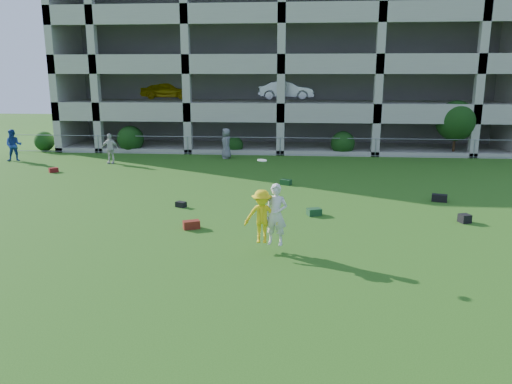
# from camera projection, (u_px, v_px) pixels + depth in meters

# --- Properties ---
(ground) EXTENTS (100.00, 100.00, 0.00)m
(ground) POSITION_uv_depth(u_px,v_px,m) (252.00, 268.00, 13.54)
(ground) COLOR #235114
(ground) RESTS_ON ground
(bystander_a) EXTENTS (1.12, 1.00, 1.90)m
(bystander_a) POSITION_uv_depth(u_px,v_px,m) (14.00, 145.00, 29.75)
(bystander_a) COLOR #203E92
(bystander_a) RESTS_ON ground
(bystander_b) EXTENTS (1.03, 0.44, 1.75)m
(bystander_b) POSITION_uv_depth(u_px,v_px,m) (110.00, 149.00, 28.98)
(bystander_b) COLOR silver
(bystander_b) RESTS_ON ground
(bystander_c) EXTENTS (0.82, 1.04, 1.87)m
(bystander_c) POSITION_uv_depth(u_px,v_px,m) (226.00, 143.00, 30.68)
(bystander_c) COLOR slate
(bystander_c) RESTS_ON ground
(bag_red_a) EXTENTS (0.62, 0.50, 0.28)m
(bag_red_a) POSITION_uv_depth(u_px,v_px,m) (191.00, 225.00, 16.92)
(bag_red_a) COLOR #520E0F
(bag_red_a) RESTS_ON ground
(bag_black_b) EXTENTS (0.47, 0.40, 0.22)m
(bag_black_b) POSITION_uv_depth(u_px,v_px,m) (181.00, 204.00, 19.64)
(bag_black_b) COLOR black
(bag_black_b) RESTS_ON ground
(bag_green_c) EXTENTS (0.59, 0.51, 0.26)m
(bag_green_c) POSITION_uv_depth(u_px,v_px,m) (314.00, 212.00, 18.51)
(bag_green_c) COLOR #143714
(bag_green_c) RESTS_ON ground
(crate_d) EXTENTS (0.45, 0.45, 0.30)m
(crate_d) POSITION_uv_depth(u_px,v_px,m) (465.00, 218.00, 17.61)
(crate_d) COLOR black
(crate_d) RESTS_ON ground
(bag_black_e) EXTENTS (0.66, 0.45, 0.30)m
(bag_black_e) POSITION_uv_depth(u_px,v_px,m) (439.00, 198.00, 20.49)
(bag_black_e) COLOR black
(bag_black_e) RESTS_ON ground
(bag_red_f) EXTENTS (0.52, 0.51, 0.24)m
(bag_red_f) POSITION_uv_depth(u_px,v_px,m) (54.00, 170.00, 26.56)
(bag_red_f) COLOR #57130F
(bag_red_f) RESTS_ON ground
(bag_green_g) EXTENTS (0.58, 0.50, 0.25)m
(bag_green_g) POSITION_uv_depth(u_px,v_px,m) (286.00, 182.00, 23.59)
(bag_green_g) COLOR #12331B
(bag_green_g) RESTS_ON ground
(frisbee_contest) EXTENTS (1.30, 0.65, 2.56)m
(frisbee_contest) POSITION_uv_depth(u_px,v_px,m) (267.00, 216.00, 14.53)
(frisbee_contest) COLOR yellow
(frisbee_contest) RESTS_ON ground
(parking_garage) EXTENTS (30.00, 14.00, 12.00)m
(parking_garage) POSITION_uv_depth(u_px,v_px,m) (285.00, 62.00, 38.99)
(parking_garage) COLOR #9E998C
(parking_garage) RESTS_ON ground
(fence) EXTENTS (36.06, 0.06, 1.20)m
(fence) POSITION_uv_depth(u_px,v_px,m) (280.00, 146.00, 31.81)
(fence) COLOR gray
(fence) RESTS_ON ground
(shrub_row) EXTENTS (34.38, 2.52, 3.50)m
(shrub_row) POSITION_uv_depth(u_px,v_px,m) (352.00, 132.00, 31.89)
(shrub_row) COLOR #163D11
(shrub_row) RESTS_ON ground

